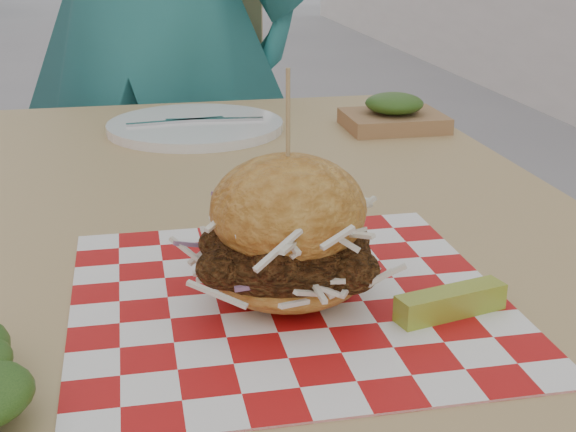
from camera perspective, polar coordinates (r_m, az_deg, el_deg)
The scene contains 7 objects.
patio_table at distance 0.91m, azimuth -4.17°, elevation -4.51°, with size 0.80×1.20×0.75m.
patio_chair at distance 1.81m, azimuth -7.17°, elevation 3.94°, with size 0.51×0.51×0.95m.
paper_liner at distance 0.68m, azimuth -0.00°, elevation -5.86°, with size 0.36×0.36×0.00m, color red.
sandwich at distance 0.66m, azimuth 0.00°, elevation -1.58°, with size 0.17×0.17×0.19m.
pickle_spear at distance 0.66m, azimuth 11.49°, elevation -6.05°, with size 0.10×0.02×0.02m, color #ACAD32.
place_setting at distance 1.25m, azimuth -6.60°, elevation 6.36°, with size 0.27×0.27×0.02m.
kraft_tray at distance 1.26m, azimuth 7.54°, elevation 7.17°, with size 0.15×0.12×0.06m.
Camera 1 is at (-0.42, -0.92, 1.05)m, focal length 50.00 mm.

